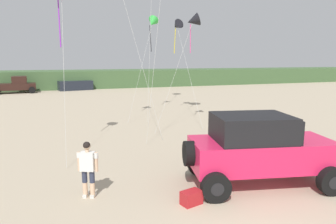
% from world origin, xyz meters
% --- Properties ---
extents(dune_ridge, '(90.00, 7.72, 2.38)m').
position_xyz_m(dune_ridge, '(4.36, 41.58, 1.19)').
color(dune_ridge, '#426038').
rests_on(dune_ridge, ground_plane).
extents(jeep, '(5.01, 3.19, 2.26)m').
position_xyz_m(jeep, '(2.24, 3.77, 1.20)').
color(jeep, '#EA2151').
rests_on(jeep, ground_plane).
extents(person_watching, '(0.58, 0.42, 1.67)m').
position_xyz_m(person_watching, '(-2.96, 4.55, 0.94)').
color(person_watching, '#DBB28E').
rests_on(person_watching, ground_plane).
extents(cooler_box, '(0.64, 0.50, 0.38)m').
position_xyz_m(cooler_box, '(-0.33, 3.18, 0.19)').
color(cooler_box, '#B21E23').
rests_on(cooler_box, ground_plane).
extents(distant_pickup, '(4.74, 2.72, 1.98)m').
position_xyz_m(distant_pickup, '(-8.65, 35.95, 0.94)').
color(distant_pickup, black).
rests_on(distant_pickup, ground_plane).
extents(distant_sedan, '(4.45, 2.47, 1.20)m').
position_xyz_m(distant_sedan, '(-1.86, 37.38, 0.60)').
color(distant_sedan, '#1E232D').
rests_on(distant_sedan, ground_plane).
extents(kite_green_box, '(1.07, 6.33, 6.79)m').
position_xyz_m(kite_green_box, '(4.47, 17.06, 6.30)').
color(kite_green_box, black).
rests_on(kite_green_box, ground_plane).
extents(kite_blue_swept, '(3.19, 1.77, 6.55)m').
position_xyz_m(kite_blue_swept, '(3.69, 12.43, 6.08)').
color(kite_blue_swept, black).
rests_on(kite_blue_swept, ground_plane).
extents(kite_yellow_diamond, '(3.29, 4.19, 7.05)m').
position_xyz_m(kite_yellow_diamond, '(2.90, 17.95, 6.56)').
color(kite_yellow_diamond, green).
rests_on(kite_yellow_diamond, ground_plane).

